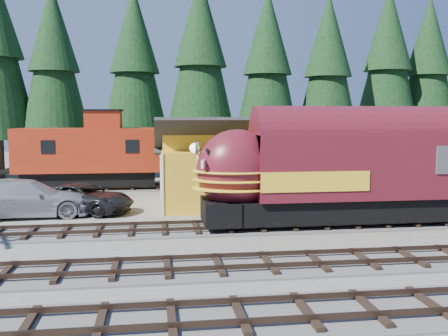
{
  "coord_description": "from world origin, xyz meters",
  "views": [
    {
      "loc": [
        -6.36,
        -19.0,
        5.35
      ],
      "look_at": [
        -3.17,
        4.0,
        2.93
      ],
      "focal_mm": 40.0,
      "sensor_mm": 36.0,
      "label": 1
    }
  ],
  "objects": [
    {
      "name": "ground",
      "position": [
        0.0,
        0.0,
        0.0
      ],
      "size": [
        120.0,
        120.0,
        0.0
      ],
      "primitive_type": "plane",
      "color": "#6B665B",
      "rests_on": "ground"
    },
    {
      "name": "track_spur",
      "position": [
        -10.0,
        18.0,
        0.06
      ],
      "size": [
        32.0,
        3.2,
        0.33
      ],
      "color": "#4C4947",
      "rests_on": "ground"
    },
    {
      "name": "depot",
      "position": [
        -0.0,
        10.5,
        2.96
      ],
      "size": [
        12.8,
        7.0,
        5.3
      ],
      "color": "gold",
      "rests_on": "ground"
    },
    {
      "name": "conifer_backdrop",
      "position": [
        5.46,
        24.85,
        10.15
      ],
      "size": [
        79.2,
        22.27,
        16.08
      ],
      "color": "black",
      "rests_on": "ground"
    },
    {
      "name": "locomotive",
      "position": [
        3.16,
        4.0,
        2.58
      ],
      "size": [
        16.23,
        3.23,
        4.41
      ],
      "color": "black",
      "rests_on": "ground"
    },
    {
      "name": "caboose",
      "position": [
        -11.01,
        18.0,
        2.66
      ],
      "size": [
        10.37,
        3.01,
        5.39
      ],
      "color": "black",
      "rests_on": "ground"
    },
    {
      "name": "pickup_truck_a",
      "position": [
        -10.38,
        9.18,
        0.8
      ],
      "size": [
        6.31,
        4.82,
        1.59
      ],
      "primitive_type": "imported",
      "rotation": [
        0.0,
        0.0,
        1.13
      ],
      "color": "black",
      "rests_on": "ground"
    },
    {
      "name": "pickup_truck_b",
      "position": [
        -13.15,
        8.39,
        0.99
      ],
      "size": [
        7.06,
        3.33,
        1.99
      ],
      "primitive_type": "imported",
      "rotation": [
        0.0,
        0.0,
        1.65
      ],
      "color": "#A4A7AC",
      "rests_on": "ground"
    }
  ]
}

